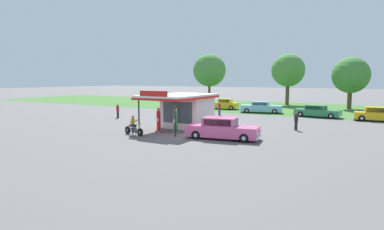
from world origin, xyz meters
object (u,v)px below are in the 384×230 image
Objects in this scene: parked_car_back_row_far_left at (378,115)px; bystander_leaning_by_kiosk at (219,108)px; parked_car_back_row_right at (317,112)px; bystander_standing_back_lot at (296,121)px; bystander_admiring_sedan at (118,111)px; gas_pump_offside at (176,122)px; parked_car_back_row_left at (261,108)px; gas_pump_nearside at (159,121)px; parked_car_back_row_centre_left at (223,104)px; parked_car_back_row_far_right at (183,103)px; motorcycle_with_rider at (133,127)px; featured_classic_sedan at (222,129)px.

bystander_leaning_by_kiosk reaches higher than parked_car_back_row_far_left.
bystander_standing_back_lot is (0.01, -11.41, 0.18)m from parked_car_back_row_right.
parked_car_back_row_far_left is at bearing 24.21° from bystander_admiring_sedan.
parked_car_back_row_left is (1.04, 19.53, -0.27)m from gas_pump_offside.
gas_pump_nearside is 11.34m from bystander_admiring_sedan.
parked_car_back_row_far_left is 3.13× the size of bystander_standing_back_lot.
parked_car_back_row_far_left is 3.11× the size of bystander_admiring_sedan.
bystander_leaning_by_kiosk is at bearing -68.47° from parked_car_back_row_centre_left.
parked_car_back_row_far_right is at bearing 116.77° from gas_pump_nearside.
motorcycle_with_rider is 0.45× the size of parked_car_back_row_far_left.
gas_pump_offside is at bearing -130.16° from parked_car_back_row_far_left.
gas_pump_offside is at bearing -141.58° from bystander_standing_back_lot.
gas_pump_offside reaches higher than parked_car_back_row_left.
gas_pump_offside is at bearing 44.71° from motorcycle_with_rider.
motorcycle_with_rider is at bearing -140.04° from bystander_standing_back_lot.
gas_pump_nearside is at bearing -29.27° from bystander_admiring_sedan.
parked_car_back_row_far_left is at bearing 59.66° from bystander_standing_back_lot.
parked_car_back_row_centre_left is (-3.91, 21.89, -0.24)m from gas_pump_nearside.
gas_pump_offside is 1.30× the size of bystander_admiring_sedan.
bystander_leaning_by_kiosk is (-0.11, 16.53, 0.25)m from motorcycle_with_rider.
parked_car_back_row_far_right is at bearing 143.48° from bystander_leaning_by_kiosk.
bystander_admiring_sedan is at bearing -86.58° from parked_car_back_row_far_right.
gas_pump_nearside is at bearing -79.87° from parked_car_back_row_centre_left.
gas_pump_nearside is 1.22× the size of bystander_leaning_by_kiosk.
gas_pump_nearside reaches higher than parked_car_back_row_far_right.
motorcycle_with_rider is at bearing -130.84° from parked_car_back_row_far_left.
parked_car_back_row_centre_left is 3.15× the size of bystander_admiring_sedan.
featured_classic_sedan is at bearing -3.45° from gas_pump_nearside.
parked_car_back_row_centre_left is 17.41m from bystander_admiring_sedan.
parked_car_back_row_far_left is 28.85m from bystander_admiring_sedan.
bystander_standing_back_lot is (10.86, 9.10, 0.19)m from motorcycle_with_rider.
bystander_leaning_by_kiosk reaches higher than parked_car_back_row_left.
parked_car_back_row_right is 3.23× the size of bystander_leaning_by_kiosk.
parked_car_back_row_right is 11.42m from bystander_standing_back_lot.
parked_car_back_row_far_right is 15.99m from bystander_admiring_sedan.
parked_car_back_row_right is at bearing 77.90° from featured_classic_sedan.
parked_car_back_row_far_left reaches higher than parked_car_back_row_right.
bystander_leaning_by_kiosk is (-0.83, 14.08, -0.04)m from gas_pump_nearside.
parked_car_back_row_left is (13.64, -1.97, -0.04)m from parked_car_back_row_far_right.
gas_pump_nearside is 1.28× the size of bystander_standing_back_lot.
bystander_leaning_by_kiosk is at bearing 93.37° from gas_pump_nearside.
motorcycle_with_rider is 16.53m from bystander_leaning_by_kiosk.
parked_car_back_row_centre_left is (-10.09, 22.26, -0.04)m from featured_classic_sedan.
parked_car_back_row_right is at bearing 65.11° from gas_pump_offside.
parked_car_back_row_left is 14.83m from bystander_standing_back_lot.
parked_car_back_row_left is (-3.39, 19.90, -0.05)m from featured_classic_sedan.
bystander_admiring_sedan is at bearing -132.21° from parked_car_back_row_left.
gas_pump_nearside is 2.57m from motorcycle_with_rider.
gas_pump_offside reaches higher than parked_car_back_row_far_right.
bystander_leaning_by_kiosk is (-10.96, 7.43, 0.06)m from bystander_standing_back_lot.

